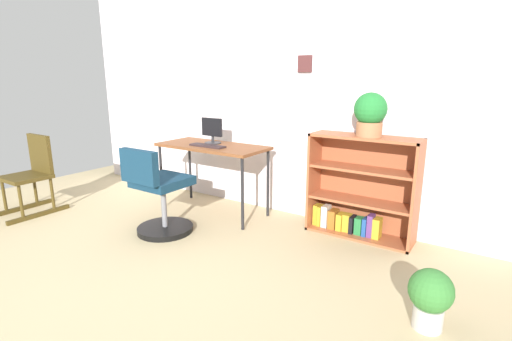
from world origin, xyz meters
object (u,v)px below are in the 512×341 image
at_px(potted_plant_floor, 430,296).
at_px(potted_plant_on_shelf, 370,113).
at_px(monitor, 212,131).
at_px(office_chair, 159,196).
at_px(bookshelf_low, 361,191).
at_px(keyboard, 207,146).
at_px(desk, 212,150).
at_px(rocking_chair, 32,173).

bearing_deg(potted_plant_floor, potted_plant_on_shelf, 125.52).
bearing_deg(monitor, potted_plant_on_shelf, 6.21).
xyz_separation_m(monitor, office_chair, (0.01, -0.79, -0.51)).
bearing_deg(potted_plant_floor, bookshelf_low, 125.95).
xyz_separation_m(keyboard, office_chair, (-0.07, -0.62, -0.38)).
bearing_deg(monitor, potted_plant_floor, -20.42).
relative_size(desk, keyboard, 2.96).
height_order(desk, rocking_chair, rocking_chair).
distance_m(keyboard, office_chair, 0.73).
bearing_deg(keyboard, monitor, 114.64).
bearing_deg(bookshelf_low, rocking_chair, -156.44).
relative_size(office_chair, rocking_chair, 1.00).
relative_size(desk, rocking_chair, 1.42).
xyz_separation_m(office_chair, bookshelf_low, (1.54, 1.02, 0.05)).
xyz_separation_m(desk, rocking_chair, (-1.61, -1.06, -0.25)).
xyz_separation_m(desk, potted_plant_on_shelf, (1.56, 0.23, 0.45)).
bearing_deg(potted_plant_on_shelf, monitor, -173.79).
distance_m(monitor, rocking_chair, 1.98).
distance_m(keyboard, bookshelf_low, 1.56).
bearing_deg(bookshelf_low, potted_plant_floor, -54.05).
distance_m(keyboard, potted_plant_on_shelf, 1.61).
bearing_deg(desk, office_chair, -92.83).
height_order(rocking_chair, bookshelf_low, bookshelf_low).
relative_size(monitor, potted_plant_on_shelf, 0.73).
xyz_separation_m(office_chair, potted_plant_floor, (2.34, -0.09, -0.16)).
bearing_deg(potted_plant_on_shelf, potted_plant_floor, -54.48).
bearing_deg(keyboard, desk, 105.36).
distance_m(office_chair, bookshelf_low, 1.85).
distance_m(desk, bookshelf_low, 1.55).
bearing_deg(bookshelf_low, desk, -168.90).
distance_m(potted_plant_on_shelf, potted_plant_floor, 1.59).
height_order(monitor, potted_plant_floor, monitor).
height_order(keyboard, office_chair, office_chair).
xyz_separation_m(keyboard, potted_plant_on_shelf, (1.53, 0.34, 0.38)).
distance_m(desk, potted_plant_floor, 2.49).
bearing_deg(desk, rocking_chair, -146.60).
height_order(office_chair, rocking_chair, rocking_chair).
distance_m(rocking_chair, potted_plant_floor, 3.93).
height_order(keyboard, rocking_chair, rocking_chair).
height_order(monitor, keyboard, monitor).
height_order(monitor, office_chair, monitor).
bearing_deg(rocking_chair, monitor, 35.69).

